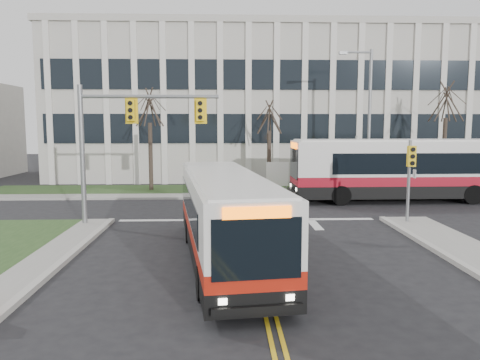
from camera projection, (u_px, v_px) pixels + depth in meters
name	position (u px, v px, depth m)	size (l,w,h in m)	color
ground	(261.00, 275.00, 13.98)	(120.00, 120.00, 0.00)	black
sidewalk_cross	(321.00, 196.00, 29.23)	(44.00, 1.60, 0.14)	#9E9B93
building_lawn	(313.00, 190.00, 32.01)	(44.00, 5.00, 0.12)	#28451D
office_building	(289.00, 108.00, 43.23)	(40.00, 16.00, 12.00)	#BBB6AD
mast_arm_signal	(120.00, 130.00, 20.40)	(6.11, 0.38, 6.20)	slate
signal_pole_near	(410.00, 169.00, 20.78)	(0.34, 0.39, 3.80)	slate
signal_pole_far	(356.00, 157.00, 29.22)	(0.34, 0.39, 3.80)	slate
streetlight	(367.00, 113.00, 29.73)	(2.15, 0.25, 9.20)	slate
directory_sign	(277.00, 174.00, 31.30)	(1.50, 0.12, 2.00)	slate
tree_left	(150.00, 109.00, 30.99)	(1.80, 1.80, 7.70)	#42352B
tree_mid	(269.00, 119.00, 31.54)	(1.80, 1.80, 6.82)	#42352B
tree_right	(446.00, 104.00, 31.64)	(1.80, 1.80, 8.25)	#42352B
bus_main	(225.00, 219.00, 15.32)	(2.30, 10.60, 2.83)	silver
bus_cross	(407.00, 171.00, 27.44)	(2.89, 13.33, 3.56)	silver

